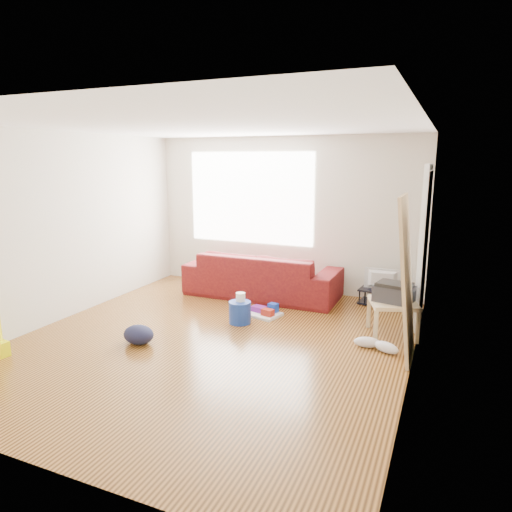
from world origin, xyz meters
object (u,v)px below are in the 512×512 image
at_px(sofa, 262,296).
at_px(tv_stand, 381,297).
at_px(bucket, 240,323).
at_px(cleaning_tray, 265,312).
at_px(side_table, 393,307).
at_px(backpack, 139,343).

relative_size(sofa, tv_stand, 3.65).
bearing_deg(bucket, sofa, 98.96).
bearing_deg(cleaning_tray, side_table, -1.74).
xyz_separation_m(side_table, backpack, (-2.71, -1.45, -0.37)).
relative_size(bucket, cleaning_tray, 0.56).
height_order(tv_stand, side_table, side_table).
xyz_separation_m(sofa, cleaning_tray, (0.39, -0.85, 0.05)).
height_order(sofa, cleaning_tray, sofa).
relative_size(sofa, bucket, 8.24).
height_order(sofa, bucket, sofa).
xyz_separation_m(sofa, side_table, (2.11, -0.90, 0.37)).
distance_m(cleaning_tray, backpack, 1.80).
bearing_deg(side_table, sofa, 156.85).
relative_size(side_table, cleaning_tray, 1.31).
xyz_separation_m(sofa, bucket, (0.20, -1.25, 0.00)).
relative_size(bucket, backpack, 0.74).
xyz_separation_m(sofa, tv_stand, (1.81, 0.27, 0.12)).
bearing_deg(side_table, cleaning_tray, 178.26).
distance_m(tv_stand, side_table, 1.23).
distance_m(sofa, backpack, 2.43).
xyz_separation_m(side_table, cleaning_tray, (-1.72, 0.05, -0.32)).
height_order(bucket, cleaning_tray, cleaning_tray).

